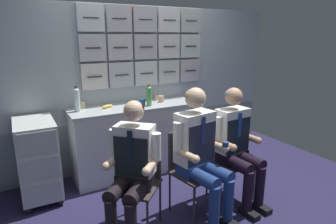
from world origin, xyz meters
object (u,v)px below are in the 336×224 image
(crew_member_left, at_px, (132,165))
(paper_cup_tan, at_px, (161,99))
(folding_chair_by_counter, at_px, (225,151))
(crew_member_by_counter, at_px, (237,142))
(folding_chair_left, at_px, (139,173))
(water_bottle_blue_cap, at_px, (149,96))
(service_trolley, at_px, (38,158))
(snack_banana, at_px, (107,106))
(folding_chair_right, at_px, (189,162))
(crew_member_right, at_px, (200,148))

(crew_member_left, distance_m, paper_cup_tan, 1.52)
(folding_chair_by_counter, xyz_separation_m, crew_member_by_counter, (0.01, -0.16, 0.17))
(folding_chair_left, xyz_separation_m, water_bottle_blue_cap, (0.56, 0.96, 0.52))
(crew_member_left, bearing_deg, crew_member_by_counter, -0.74)
(service_trolley, distance_m, water_bottle_blue_cap, 1.46)
(crew_member_by_counter, relative_size, snack_banana, 7.26)
(folding_chair_right, height_order, crew_member_right, crew_member_right)
(crew_member_left, xyz_separation_m, water_bottle_blue_cap, (0.67, 1.08, 0.36))
(crew_member_left, xyz_separation_m, paper_cup_tan, (0.91, 1.19, 0.27))
(crew_member_left, xyz_separation_m, crew_member_by_counter, (1.18, -0.02, 0.01))
(crew_member_left, height_order, snack_banana, crew_member_left)
(folding_chair_right, bearing_deg, paper_cup_tan, 77.08)
(folding_chair_right, bearing_deg, crew_member_by_counter, -12.68)
(service_trolley, distance_m, crew_member_left, 1.28)
(water_bottle_blue_cap, bearing_deg, paper_cup_tan, 26.85)
(folding_chair_left, height_order, folding_chair_by_counter, same)
(crew_member_right, relative_size, folding_chair_by_counter, 1.54)
(folding_chair_left, distance_m, crew_member_by_counter, 1.09)
(service_trolley, distance_m, folding_chair_left, 1.24)
(folding_chair_by_counter, xyz_separation_m, snack_banana, (-1.00, 1.07, 0.41))
(folding_chair_right, distance_m, paper_cup_tan, 1.20)
(crew_member_by_counter, bearing_deg, folding_chair_right, 167.32)
(folding_chair_by_counter, height_order, paper_cup_tan, paper_cup_tan)
(folding_chair_left, relative_size, snack_banana, 4.90)
(folding_chair_right, bearing_deg, crew_member_right, -79.86)
(service_trolley, relative_size, crew_member_right, 0.69)
(crew_member_right, xyz_separation_m, crew_member_by_counter, (0.50, 0.04, -0.03))
(crew_member_left, height_order, crew_member_by_counter, crew_member_by_counter)
(crew_member_by_counter, height_order, paper_cup_tan, crew_member_by_counter)
(crew_member_right, bearing_deg, crew_member_by_counter, 4.30)
(crew_member_left, distance_m, folding_chair_right, 0.68)
(service_trolley, xyz_separation_m, crew_member_by_counter, (1.86, -1.08, 0.21))
(folding_chair_by_counter, xyz_separation_m, water_bottle_blue_cap, (-0.49, 0.93, 0.52))
(service_trolley, relative_size, crew_member_by_counter, 0.71)
(folding_chair_by_counter, relative_size, snack_banana, 4.90)
(crew_member_by_counter, xyz_separation_m, water_bottle_blue_cap, (-0.51, 1.09, 0.35))
(crew_member_right, bearing_deg, snack_banana, 112.27)
(folding_chair_right, relative_size, paper_cup_tan, 10.05)
(folding_chair_left, bearing_deg, crew_member_by_counter, -7.01)
(folding_chair_by_counter, height_order, snack_banana, snack_banana)
(crew_member_left, height_order, folding_chair_by_counter, crew_member_left)
(paper_cup_tan, bearing_deg, crew_member_right, -100.12)
(folding_chair_by_counter, distance_m, snack_banana, 1.52)
(crew_member_by_counter, bearing_deg, crew_member_left, 179.26)
(paper_cup_tan, bearing_deg, water_bottle_blue_cap, -153.15)
(folding_chair_right, relative_size, crew_member_by_counter, 0.67)
(folding_chair_left, distance_m, crew_member_left, 0.22)
(crew_member_right, height_order, water_bottle_blue_cap, crew_member_right)
(crew_member_left, relative_size, folding_chair_by_counter, 1.46)
(service_trolley, height_order, folding_chair_right, service_trolley)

